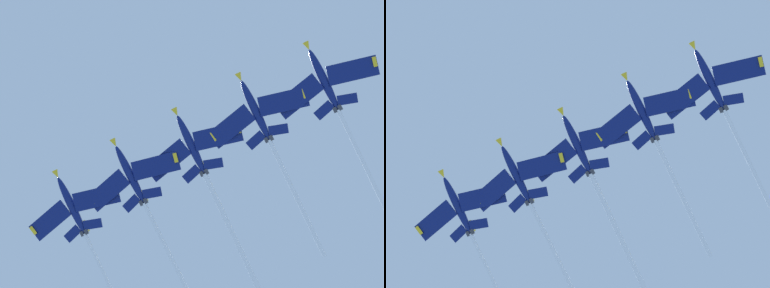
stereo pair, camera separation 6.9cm
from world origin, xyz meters
TOP-DOWN VIEW (x-y plane):
  - jet_far_left at (-37.50, 12.86)m, footprint 30.28×25.08m
  - jet_inner_left at (-29.49, 2.01)m, footprint 28.54×24.02m
  - jet_centre at (-24.16, -10.92)m, footprint 31.98×26.38m
  - jet_inner_right at (-14.92, -20.18)m, footprint 30.94×24.73m
  - jet_far_right at (-6.46, -30.74)m, footprint 27.57×23.02m

SIDE VIEW (x-z plane):
  - jet_centre at x=-24.16m, z-range 126.67..146.18m
  - jet_inner_right at x=-14.92m, z-range 127.69..146.07m
  - jet_far_right at x=-6.46m, z-range 129.64..145.78m
  - jet_inner_left at x=-29.49m, z-range 129.59..145.91m
  - jet_far_left at x=-37.50m, z-range 128.83..146.77m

